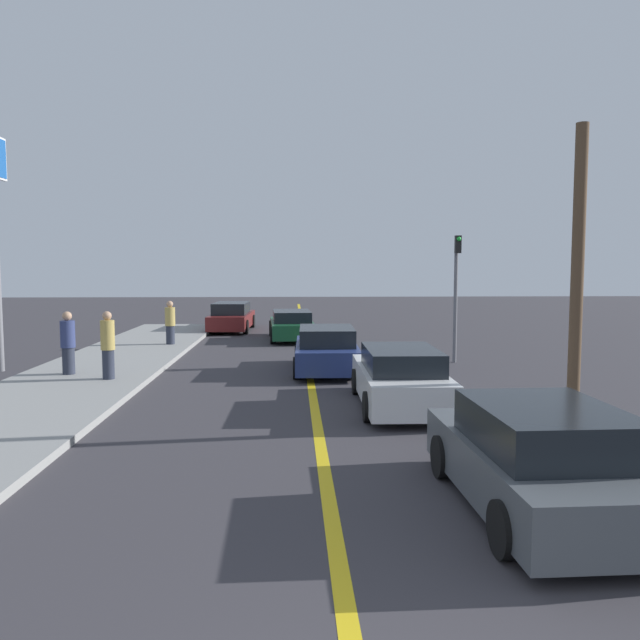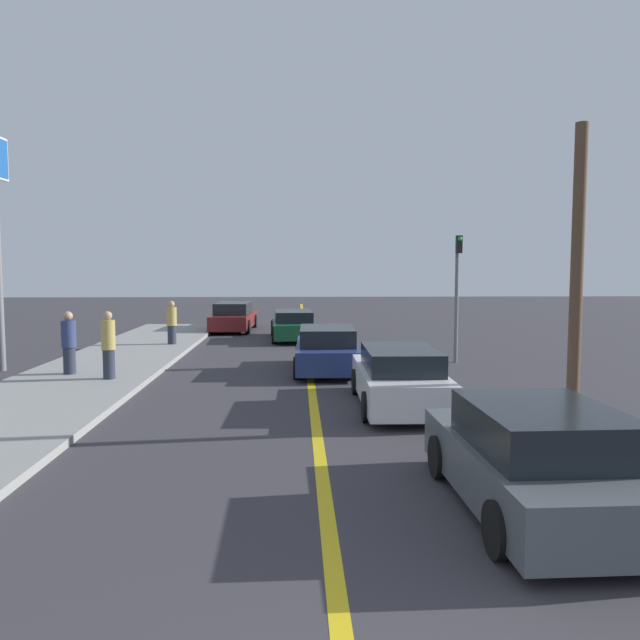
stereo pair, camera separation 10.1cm
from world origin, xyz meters
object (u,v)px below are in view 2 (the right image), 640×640
Objects in this scene: car_ahead_center at (399,378)px; car_parked_left_lot at (293,325)px; traffic_light at (457,285)px; pedestrian_near_curb at (108,345)px; pedestrian_mid_group at (69,343)px; pedestrian_far_standing at (172,323)px; car_oncoming_far at (234,317)px; car_near_right_lane at (536,460)px; car_far_distant at (327,350)px; utility_pole at (577,276)px.

car_ahead_center reaches higher than car_parked_left_lot.
car_ahead_center is 0.95× the size of car_parked_left_lot.
car_ahead_center is 1.09× the size of traffic_light.
traffic_light is at bearing 18.27° from pedestrian_near_curb.
car_parked_left_lot is at bearing 56.06° from pedestrian_mid_group.
car_ahead_center is 7.71m from pedestrian_near_curb.
traffic_light is at bearing -22.10° from pedestrian_far_standing.
pedestrian_mid_group reaches higher than car_oncoming_far.
car_near_right_lane is 13.25m from pedestrian_mid_group.
pedestrian_far_standing is at bearing -154.26° from car_parked_left_lot.
car_far_distant is 0.73× the size of utility_pole.
pedestrian_far_standing reaches higher than car_parked_left_lot.
utility_pole reaches higher than car_oncoming_far.
utility_pole is (5.51, -14.27, 2.28)m from car_parked_left_lot.
car_parked_left_lot is 15.47m from utility_pole.
traffic_light reaches higher than pedestrian_far_standing.
utility_pole reaches higher than traffic_light.
pedestrian_mid_group is (-6.05, -8.98, 0.39)m from car_parked_left_lot.
car_parked_left_lot is (-3.14, 18.52, -0.05)m from car_near_right_lane.
car_ahead_center is at bearing -82.38° from car_parked_left_lot.
pedestrian_mid_group is 12.85m from utility_pole.
pedestrian_mid_group is (-1.30, 0.79, -0.04)m from pedestrian_near_curb.
utility_pole is at bearing 59.44° from car_near_right_lane.
car_oncoming_far is 13.17m from traffic_light.
car_near_right_lane is 0.71× the size of utility_pole.
utility_pole is (10.26, -4.50, 1.85)m from pedestrian_near_curb.
car_near_right_lane is 12.35m from traffic_light.
car_near_right_lane is 2.41× the size of pedestrian_mid_group.
car_ahead_center is 12.89m from car_parked_left_lot.
pedestrian_far_standing is (-7.70, 16.01, 0.30)m from car_near_right_lane.
car_oncoming_far is at bearing 103.67° from car_near_right_lane.
utility_pole is at bearing -63.00° from car_oncoming_far.
car_oncoming_far is at bearing 108.59° from car_ahead_center.
traffic_light reaches higher than car_near_right_lane.
traffic_light is at bearing -54.13° from car_parked_left_lot.
pedestrian_mid_group is at bearing -170.55° from car_far_distant.
car_far_distant is 7.15m from pedestrian_mid_group.
car_near_right_lane is at bearing -77.38° from car_far_distant.
utility_pole is at bearing -71.91° from car_parked_left_lot.
pedestrian_mid_group is 0.30× the size of utility_pole.
pedestrian_near_curb is 0.31× the size of utility_pole.
car_parked_left_lot is 1.15× the size of traffic_light.
pedestrian_far_standing is 15.61m from utility_pole.
pedestrian_mid_group is (-9.19, 9.54, 0.34)m from car_near_right_lane.
utility_pole reaches higher than pedestrian_far_standing.
car_far_distant is 0.87× the size of car_oncoming_far.
pedestrian_mid_group reaches higher than car_near_right_lane.
pedestrian_far_standing reaches higher than car_far_distant.
utility_pole is at bearing -26.24° from car_ahead_center.
car_parked_left_lot is 10.83m from pedestrian_mid_group.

